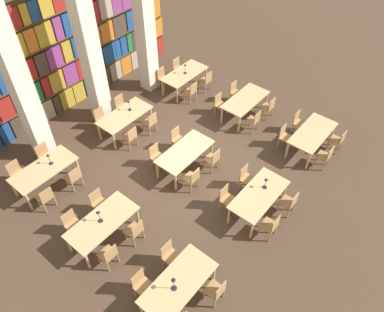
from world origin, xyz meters
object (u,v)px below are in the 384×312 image
at_px(desk_lamp_1, 266,181).
at_px(reading_table_6, 44,170).
at_px(reading_table_7, 125,116).
at_px(chair_9, 285,136).
at_px(chair_10, 338,140).
at_px(reading_table_0, 178,284).
at_px(chair_19, 178,139).
at_px(chair_34, 206,80).
at_px(desk_lamp_3, 49,157).
at_px(pillar_right, 144,18).
at_px(chair_18, 213,159).
at_px(chair_3, 170,255).
at_px(reading_table_2, 313,134).
at_px(chair_29, 102,119).
at_px(desk_lamp_5, 185,67).
at_px(reading_table_3, 102,223).
at_px(chair_28, 130,136).
at_px(chair_30, 151,122).
at_px(chair_4, 271,226).
at_px(reading_table_8, 185,75).
at_px(chair_16, 192,178).
at_px(chair_32, 191,91).
at_px(chair_1, 142,284).
at_px(chair_15, 99,202).
at_px(chair_23, 236,92).
at_px(reading_table_5, 245,101).
at_px(chair_25, 17,173).
at_px(desk_lamp_4, 129,104).
at_px(chair_12, 109,255).
at_px(chair_35, 178,68).
at_px(chair_27, 45,155).
at_px(chair_8, 325,156).
at_px(chair_6, 289,202).
at_px(chair_24, 46,197).
at_px(chair_33, 163,77).
at_px(desk_lamp_0, 174,282).
at_px(chair_31, 122,106).
at_px(chair_13, 73,224).
at_px(chair_17, 157,156).
at_px(reading_table_4, 185,153).
at_px(desk_lamp_2, 99,214).
at_px(chair_22, 268,107).
at_px(chair_21, 220,104).
at_px(pillar_left, 18,81).

bearing_deg(desk_lamp_1, reading_table_6, 123.10).
bearing_deg(reading_table_7, chair_9, -58.95).
bearing_deg(reading_table_7, chair_10, -58.47).
height_order(reading_table_0, chair_9, chair_9).
xyz_separation_m(chair_19, chair_34, (3.40, 1.42, 0.00)).
bearing_deg(desk_lamp_3, reading_table_0, -94.29).
relative_size(pillar_right, chair_18, 6.72).
xyz_separation_m(chair_3, reading_table_2, (6.46, -0.77, 0.20)).
bearing_deg(chair_29, desk_lamp_5, 169.39).
bearing_deg(chair_18, desk_lamp_5, 51.34).
distance_m(reading_table_3, chair_28, 3.74).
bearing_deg(chair_30, chair_4, -100.69).
xyz_separation_m(chair_9, reading_table_8, (0.45, 4.96, 0.20)).
distance_m(chair_16, chair_32, 4.57).
distance_m(chair_1, chair_15, 2.94).
bearing_deg(chair_23, reading_table_5, 57.54).
distance_m(chair_25, chair_28, 3.79).
relative_size(chair_30, desk_lamp_4, 2.11).
height_order(reading_table_3, chair_12, chair_12).
relative_size(chair_12, chair_35, 1.00).
bearing_deg(chair_27, chair_8, 129.16).
bearing_deg(chair_6, reading_table_5, 50.05).
bearing_deg(chair_24, chair_6, -52.04).
bearing_deg(chair_18, chair_33, 61.30).
distance_m(desk_lamp_0, chair_24, 4.96).
xyz_separation_m(chair_9, chair_24, (-6.89, 4.16, 0.00)).
bearing_deg(chair_33, reading_table_0, 44.98).
xyz_separation_m(chair_6, chair_10, (3.43, 0.03, 0.00)).
bearing_deg(chair_31, chair_13, 32.27).
distance_m(chair_31, chair_34, 3.65).
xyz_separation_m(desk_lamp_1, chair_28, (-0.78, 4.91, -0.55)).
distance_m(reading_table_2, chair_34, 4.98).
xyz_separation_m(chair_1, chair_17, (3.47, 2.77, 0.00)).
height_order(chair_1, reading_table_4, chair_1).
bearing_deg(chair_35, chair_1, 35.69).
height_order(chair_4, chair_28, same).
bearing_deg(reading_table_8, desk_lamp_2, -157.36).
relative_size(chair_27, chair_34, 1.00).
relative_size(chair_22, chair_34, 1.00).
relative_size(chair_28, chair_32, 1.00).
bearing_deg(chair_25, chair_31, 179.75).
relative_size(chair_19, chair_22, 1.00).
bearing_deg(chair_21, chair_25, -22.38).
xyz_separation_m(chair_22, chair_33, (-1.09, 4.41, 0.00)).
xyz_separation_m(pillar_left, chair_12, (-1.41, -4.94, -2.51)).
bearing_deg(chair_24, chair_35, 11.27).
bearing_deg(chair_23, chair_13, 0.29).
bearing_deg(chair_28, chair_22, -32.30).
xyz_separation_m(reading_table_4, chair_24, (-3.90, 2.13, -0.20)).
bearing_deg(reading_table_3, desk_lamp_3, 81.63).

